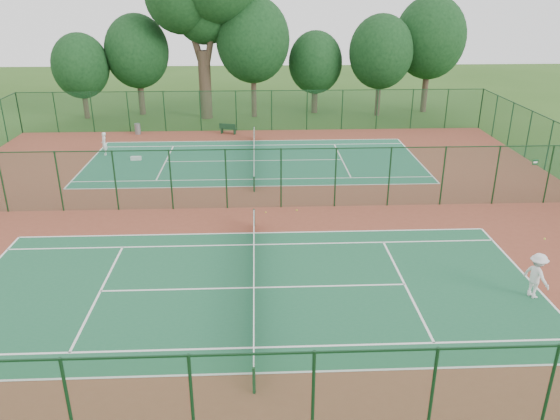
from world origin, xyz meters
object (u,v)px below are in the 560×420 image
object	(u,v)px
kit_bag	(136,158)
player_near	(537,276)
trash_bin	(138,129)
bench	(228,128)
player_far	(104,144)

from	to	relation	value
kit_bag	player_near	bearing A→B (deg)	-44.98
player_near	trash_bin	distance (m)	34.65
player_near	bench	xyz separation A→B (m)	(-13.62, 27.03, -0.51)
player_far	bench	world-z (taller)	player_far
player_near	player_far	size ratio (longest dim) A/B	1.13
player_far	trash_bin	xyz separation A→B (m)	(1.23, 6.14, -0.41)
kit_bag	bench	bearing A→B (deg)	48.71
trash_bin	bench	distance (m)	7.70
player_near	trash_bin	world-z (taller)	player_near
player_near	trash_bin	xyz separation A→B (m)	(-21.32, 27.31, -0.52)
kit_bag	player_far	bearing A→B (deg)	149.57
trash_bin	player_far	bearing A→B (deg)	-101.29
player_far	kit_bag	distance (m)	3.05
trash_bin	bench	bearing A→B (deg)	-2.09
bench	kit_bag	distance (m)	9.72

